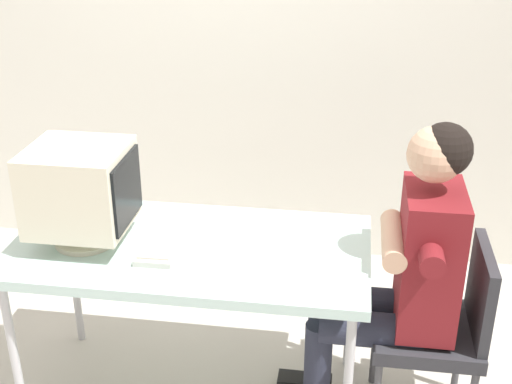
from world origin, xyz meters
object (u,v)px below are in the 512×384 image
at_px(office_chair, 441,323).
at_px(person_seated, 401,268).
at_px(keyboard, 166,236).
at_px(crt_monitor, 81,189).
at_px(desk, 190,256).

distance_m(office_chair, person_seated, 0.30).
xyz_separation_m(keyboard, office_chair, (1.12, -0.02, -0.30)).
bearing_deg(keyboard, person_seated, -1.04).
relative_size(crt_monitor, office_chair, 0.50).
relative_size(keyboard, person_seated, 0.35).
bearing_deg(person_seated, crt_monitor, -177.75).
bearing_deg(person_seated, desk, -179.15).
height_order(office_chair, person_seated, person_seated).
height_order(desk, crt_monitor, crt_monitor).
height_order(desk, keyboard, keyboard).
distance_m(crt_monitor, office_chair, 1.52).
height_order(desk, office_chair, office_chair).
bearing_deg(desk, office_chair, 0.70).
bearing_deg(office_chair, desk, -179.30).
height_order(crt_monitor, keyboard, crt_monitor).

